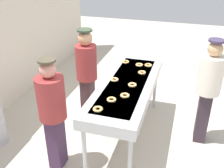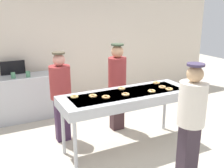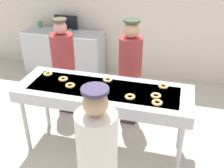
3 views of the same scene
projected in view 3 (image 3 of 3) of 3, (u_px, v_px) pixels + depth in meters
The scene contains 20 objects.
ground_plane at pixel (104, 148), 3.93m from camera, with size 16.00×16.00×0.00m, color beige.
back_wall at pixel (139, 10), 5.38m from camera, with size 8.00×0.12×2.80m, color beige.
fryer_conveyor at pixel (104, 94), 3.49m from camera, with size 2.24×0.76×1.00m.
glazed_donut_0 at pixel (108, 80), 3.61m from camera, with size 0.13×0.13×0.03m, color #DCAF6C.
glazed_donut_1 at pixel (70, 85), 3.47m from camera, with size 0.13×0.13×0.03m, color #EFA960.
glazed_donut_2 at pixel (157, 103), 3.12m from camera, with size 0.13×0.13×0.03m, color #E0AA60.
glazed_donut_3 at pixel (156, 96), 3.25m from camera, with size 0.13×0.13×0.03m, color #E4AA68.
glazed_donut_4 at pixel (63, 79), 3.63m from camera, with size 0.13×0.13×0.03m, color #ECB366.
glazed_donut_5 at pixel (163, 86), 3.45m from camera, with size 0.13×0.13×0.03m, color #EDAA5D.
glazed_donut_6 at pixel (48, 74), 3.77m from camera, with size 0.13×0.13×0.03m, color #E7BC64.
glazed_donut_7 at pixel (130, 97), 3.23m from camera, with size 0.13×0.13×0.03m, color #DCAF64.
glazed_donut_8 at pixel (94, 90), 3.38m from camera, with size 0.13×0.13×0.03m, color #E4B06B.
worker_baker at pixel (130, 68), 4.04m from camera, with size 0.34×0.34×1.70m.
worker_assistant at pixel (63, 61), 4.33m from camera, with size 0.36×0.36×1.62m.
customer_waiting at pixel (97, 158), 2.41m from camera, with size 0.36×0.36×1.68m.
prep_counter at pixel (64, 54), 5.78m from camera, with size 1.66×0.55×0.96m, color #B7BABF.
paper_cup_0 at pixel (58, 31), 5.43m from camera, with size 0.09×0.09×0.12m, color #4C8C66.
paper_cup_1 at pixel (70, 32), 5.34m from camera, with size 0.09×0.09×0.12m, color #4C8C66.
paper_cup_2 at pixel (40, 24), 5.83m from camera, with size 0.09×0.09×0.12m, color #4C8C66.
menu_display at pixel (66, 22), 5.67m from camera, with size 0.50×0.04×0.29m, color black.
Camera 3 is at (0.87, -2.86, 2.71)m, focal length 43.56 mm.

